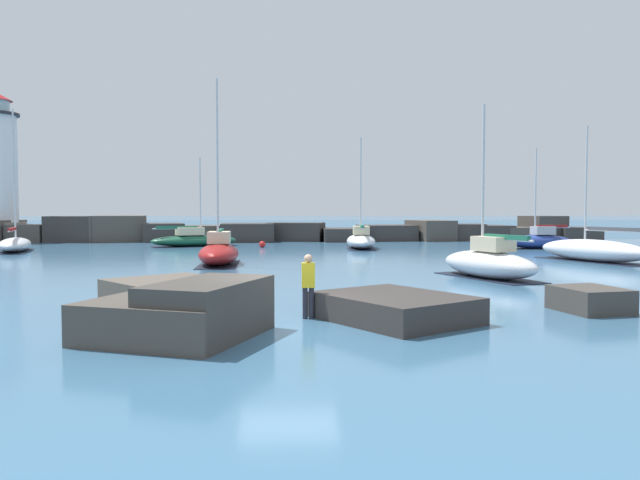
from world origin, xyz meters
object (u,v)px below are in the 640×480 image
object	(u,v)px
sailboat_moored_4	(15,244)
person_on_rocks	(308,282)
sailboat_moored_0	(219,252)
sailboat_moored_5	(489,262)
sailboat_moored_1	(593,250)
sailboat_moored_2	(361,240)
sailboat_moored_6	(540,240)
mooring_buoy_orange_near	(262,244)
sailboat_moored_7	(194,240)

from	to	relation	value
sailboat_moored_4	person_on_rocks	world-z (taller)	sailboat_moored_4
sailboat_moored_0	sailboat_moored_5	xyz separation A→B (m)	(12.58, -7.50, 0.00)
sailboat_moored_1	sailboat_moored_0	bearing A→B (deg)	-177.78
sailboat_moored_2	sailboat_moored_6	xyz separation A→B (m)	(13.76, -1.25, -0.00)
mooring_buoy_orange_near	sailboat_moored_5	bearing A→B (deg)	-64.83
sailboat_moored_2	sailboat_moored_4	bearing A→B (deg)	-174.94
sailboat_moored_0	sailboat_moored_6	xyz separation A→B (m)	(23.33, 12.60, -0.05)
sailboat_moored_2	sailboat_moored_6	distance (m)	13.81
sailboat_moored_0	sailboat_moored_1	size ratio (longest dim) A/B	1.26
sailboat_moored_0	person_on_rocks	xyz separation A→B (m)	(4.22, -17.27, 0.32)
sailboat_moored_6	mooring_buoy_orange_near	size ratio (longest dim) A/B	10.86
sailboat_moored_1	sailboat_moored_4	bearing A→B (deg)	163.88
sailboat_moored_1	sailboat_moored_7	bearing A→B (deg)	147.29
sailboat_moored_5	person_on_rocks	bearing A→B (deg)	-130.54
mooring_buoy_orange_near	sailboat_moored_1	bearing A→B (deg)	-36.35
sailboat_moored_0	mooring_buoy_orange_near	xyz separation A→B (m)	(1.86, 15.31, -0.43)
sailboat_moored_5	sailboat_moored_6	world-z (taller)	sailboat_moored_6
sailboat_moored_6	mooring_buoy_orange_near	distance (m)	21.65
sailboat_moored_2	sailboat_moored_5	size ratio (longest dim) A/B	1.13
sailboat_moored_5	person_on_rocks	size ratio (longest dim) A/B	4.29
sailboat_moored_6	mooring_buoy_orange_near	xyz separation A→B (m)	(-21.47, 2.71, -0.39)
mooring_buoy_orange_near	person_on_rocks	distance (m)	32.68
sailboat_moored_0	sailboat_moored_7	size ratio (longest dim) A/B	1.34
sailboat_moored_2	mooring_buoy_orange_near	world-z (taller)	sailboat_moored_2
sailboat_moored_0	person_on_rocks	bearing A→B (deg)	-76.26
sailboat_moored_2	person_on_rocks	distance (m)	31.59
sailboat_moored_6	sailboat_moored_7	world-z (taller)	sailboat_moored_6
sailboat_moored_4	sailboat_moored_1	bearing A→B (deg)	-16.12
sailboat_moored_6	person_on_rocks	xyz separation A→B (m)	(-19.11, -29.87, 0.36)
sailboat_moored_6	sailboat_moored_4	bearing A→B (deg)	-178.55
sailboat_moored_4	sailboat_moored_5	distance (m)	34.20
sailboat_moored_7	mooring_buoy_orange_near	size ratio (longest dim) A/B	10.44
sailboat_moored_2	sailboat_moored_6	bearing A→B (deg)	-5.21
sailboat_moored_4	mooring_buoy_orange_near	bearing A→B (deg)	11.84
sailboat_moored_4	person_on_rocks	size ratio (longest dim) A/B	5.76
sailboat_moored_1	sailboat_moored_2	distance (m)	17.68
sailboat_moored_0	sailboat_moored_6	world-z (taller)	sailboat_moored_0
sailboat_moored_0	sailboat_moored_5	world-z (taller)	sailboat_moored_0
sailboat_moored_5	mooring_buoy_orange_near	xyz separation A→B (m)	(-10.72, 22.81, -0.44)
sailboat_moored_0	sailboat_moored_5	bearing A→B (deg)	-30.80
sailboat_moored_1	person_on_rocks	size ratio (longest dim) A/B	4.44
sailboat_moored_6	sailboat_moored_7	bearing A→B (deg)	170.59
sailboat_moored_4	person_on_rocks	bearing A→B (deg)	-55.30
sailboat_moored_7	sailboat_moored_6	bearing A→B (deg)	-9.41
sailboat_moored_0	person_on_rocks	world-z (taller)	sailboat_moored_0
sailboat_moored_1	sailboat_moored_2	world-z (taller)	sailboat_moored_2
sailboat_moored_1	person_on_rocks	world-z (taller)	sailboat_moored_1
sailboat_moored_2	person_on_rocks	world-z (taller)	sailboat_moored_2
sailboat_moored_6	sailboat_moored_5	bearing A→B (deg)	-118.14
mooring_buoy_orange_near	sailboat_moored_4	bearing A→B (deg)	-168.16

